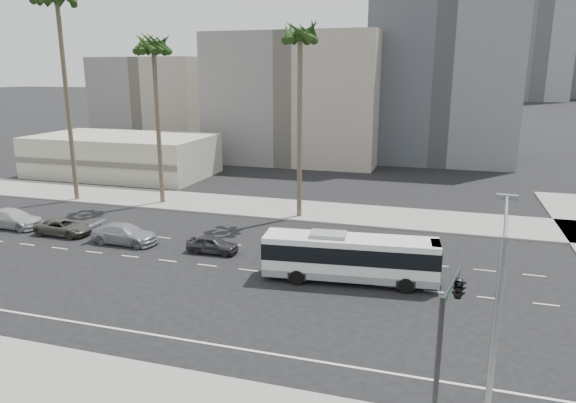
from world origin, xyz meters
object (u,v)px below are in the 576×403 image
at_px(palm_near, 300,39).
at_px(palm_mid, 154,50).
at_px(car_c, 64,227).
at_px(car_a, 213,244).
at_px(car_b, 125,234).
at_px(city_bus, 350,257).
at_px(traffic_signal, 456,293).
at_px(streetlight_corner, 495,327).
at_px(car_d, 13,219).
at_px(palm_far, 57,2).

xyz_separation_m(palm_near, palm_mid, (-14.42, 0.95, -0.70)).
bearing_deg(palm_mid, car_c, -101.43).
distance_m(car_a, car_b, 7.32).
relative_size(city_bus, palm_mid, 0.67).
distance_m(car_b, palm_near, 21.20).
distance_m(city_bus, traffic_signal, 13.40).
bearing_deg(car_c, car_b, -94.10).
bearing_deg(car_a, streetlight_corner, -133.15).
distance_m(city_bus, car_b, 17.93).
bearing_deg(city_bus, car_b, 166.71).
xyz_separation_m(traffic_signal, palm_near, (-12.92, 24.78, 10.49)).
distance_m(car_a, palm_mid, 21.42).
xyz_separation_m(car_a, streetlight_corner, (17.56, -15.86, 4.09)).
bearing_deg(city_bus, traffic_signal, -68.65).
height_order(car_b, palm_near, palm_near).
height_order(car_a, car_d, car_d).
bearing_deg(car_c, palm_near, -57.97).
distance_m(city_bus, streetlight_corner, 15.62).
bearing_deg(city_bus, palm_far, 151.44).
bearing_deg(car_c, streetlight_corner, -117.87).
bearing_deg(car_a, palm_mid, 41.71).
height_order(car_d, traffic_signal, traffic_signal).
relative_size(car_d, streetlight_corner, 0.63).
distance_m(car_a, traffic_signal, 21.88).
height_order(city_bus, streetlight_corner, streetlight_corner).
distance_m(car_c, palm_far, 22.05).
bearing_deg(streetlight_corner, car_c, 157.62).
bearing_deg(palm_near, car_b, -134.68).
distance_m(car_b, streetlight_corner, 29.78).
height_order(streetlight_corner, palm_far, palm_far).
bearing_deg(palm_mid, car_b, -72.88).
relative_size(car_b, palm_mid, 0.32).
distance_m(streetlight_corner, traffic_signal, 2.33).
bearing_deg(palm_near, traffic_signal, -62.47).
relative_size(car_a, car_b, 0.72).
bearing_deg(palm_far, car_d, -82.70).
distance_m(palm_near, palm_mid, 14.47).
bearing_deg(car_b, palm_mid, 17.80).
height_order(car_a, streetlight_corner, streetlight_corner).
distance_m(city_bus, palm_far, 37.34).
xyz_separation_m(car_a, traffic_signal, (16.37, -13.87, 4.27)).
distance_m(car_b, car_c, 5.97).
bearing_deg(car_d, city_bus, -94.46).
bearing_deg(traffic_signal, city_bus, 127.71).
xyz_separation_m(traffic_signal, palm_far, (-36.37, 24.32, 14.18)).
bearing_deg(palm_near, car_a, -107.56).
relative_size(car_b, streetlight_corner, 0.62).
bearing_deg(car_b, car_d, 86.32).
bearing_deg(palm_near, city_bus, -62.16).
bearing_deg(car_b, palm_near, -43.99).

